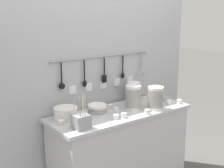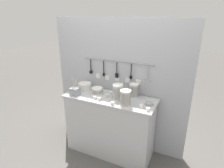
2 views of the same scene
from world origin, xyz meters
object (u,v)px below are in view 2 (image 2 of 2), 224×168
(plate_stack, at_px, (85,86))
(cup_mid_row, at_px, (95,98))
(bowl_stack_tall_left, at_px, (134,90))
(cutlery_caddy, at_px, (75,91))
(cup_centre, at_px, (112,104))
(cup_back_right, at_px, (126,98))
(cup_front_right, at_px, (148,110))
(steel_mixing_bowl, at_px, (149,104))
(cup_by_caddy, at_px, (141,106))
(cup_front_left, at_px, (99,99))
(bowl_stack_wide_centre, at_px, (97,91))
(cup_edge_far, at_px, (107,95))
(cup_edge_near, at_px, (111,93))
(cup_beside_plates, at_px, (76,89))
(bowl_stack_short_front, at_px, (125,98))
(bowl_stack_back_corner, at_px, (118,92))

(plate_stack, bearing_deg, cup_mid_row, -37.37)
(bowl_stack_tall_left, xyz_separation_m, cutlery_caddy, (-0.79, -0.30, -0.04))
(cup_centre, xyz_separation_m, cup_mid_row, (-0.30, 0.06, 0.00))
(cup_back_right, xyz_separation_m, cup_mid_row, (-0.39, -0.17, 0.00))
(cup_centre, bearing_deg, cup_front_right, 4.84)
(bowl_stack_tall_left, xyz_separation_m, cup_back_right, (-0.06, -0.14, -0.08))
(plate_stack, distance_m, cup_back_right, 0.73)
(steel_mixing_bowl, height_order, cup_mid_row, cup_mid_row)
(cup_by_caddy, distance_m, cup_front_left, 0.58)
(cup_by_caddy, bearing_deg, bowl_stack_wide_centre, 168.03)
(cup_edge_far, bearing_deg, cup_front_right, -14.59)
(cup_edge_near, xyz_separation_m, cup_mid_row, (-0.12, -0.24, 0.00))
(cutlery_caddy, distance_m, cup_back_right, 0.75)
(cup_edge_near, relative_size, cup_beside_plates, 1.00)
(cup_back_right, xyz_separation_m, cup_front_right, (0.36, -0.19, 0.00))
(cup_front_left, distance_m, cup_front_right, 0.68)
(bowl_stack_short_front, height_order, cup_by_caddy, bowl_stack_short_front)
(cup_beside_plates, height_order, cup_edge_far, same)
(bowl_stack_back_corner, height_order, cutlery_caddy, cutlery_caddy)
(bowl_stack_wide_centre, bearing_deg, cup_mid_row, -70.74)
(cup_by_caddy, bearing_deg, cup_back_right, 151.52)
(bowl_stack_short_front, relative_size, cup_edge_far, 4.28)
(cutlery_caddy, bearing_deg, plate_stack, 88.59)
(bowl_stack_back_corner, bearing_deg, cup_mid_row, -157.77)
(steel_mixing_bowl, relative_size, cup_edge_far, 2.10)
(bowl_stack_tall_left, height_order, cup_edge_near, bowl_stack_tall_left)
(cup_back_right, relative_size, cup_edge_far, 1.00)
(cup_front_left, distance_m, cup_edge_near, 0.26)
(cup_by_caddy, xyz_separation_m, cup_front_left, (-0.58, -0.04, 0.00))
(bowl_stack_back_corner, relative_size, cup_beside_plates, 4.53)
(bowl_stack_tall_left, bearing_deg, plate_stack, -176.15)
(plate_stack, relative_size, cup_by_caddy, 4.02)
(plate_stack, bearing_deg, cup_by_caddy, -12.86)
(cup_centre, height_order, cup_edge_far, same)
(plate_stack, height_order, cup_front_left, plate_stack)
(bowl_stack_wide_centre, relative_size, bowl_stack_back_corner, 0.73)
(bowl_stack_wide_centre, bearing_deg, cup_back_right, -1.28)
(bowl_stack_short_front, bearing_deg, cup_mid_row, 179.24)
(steel_mixing_bowl, xyz_separation_m, cup_edge_far, (-0.61, -0.01, 0.01))
(bowl_stack_short_front, height_order, cup_mid_row, bowl_stack_short_front)
(cutlery_caddy, distance_m, cup_edge_far, 0.47)
(cup_front_left, xyz_separation_m, cup_beside_plates, (-0.49, 0.16, 0.00))
(steel_mixing_bowl, bearing_deg, cup_back_right, 176.59)
(cup_back_right, xyz_separation_m, cup_beside_plates, (-0.81, -0.02, 0.00))
(cup_back_right, relative_size, cup_mid_row, 1.00)
(bowl_stack_back_corner, xyz_separation_m, cup_edge_far, (-0.18, 0.02, -0.09))
(bowl_stack_wide_centre, distance_m, plate_stack, 0.28)
(plate_stack, height_order, cutlery_caddy, cutlery_caddy)
(cup_front_right, bearing_deg, cup_edge_near, 156.89)
(bowl_stack_tall_left, height_order, cup_back_right, bowl_stack_tall_left)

